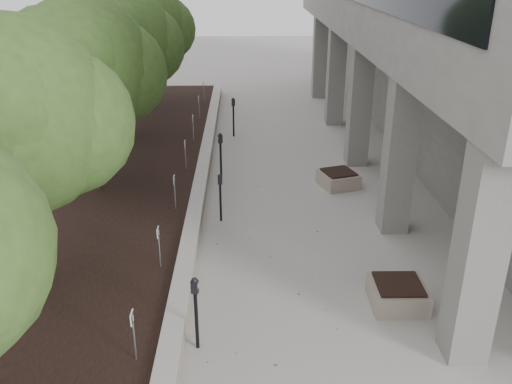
{
  "coord_description": "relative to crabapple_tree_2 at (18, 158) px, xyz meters",
  "views": [
    {
      "loc": [
        -0.52,
        -6.85,
        6.61
      ],
      "look_at": [
        -0.21,
        5.64,
        1.24
      ],
      "focal_mm": 38.25,
      "sensor_mm": 36.0,
      "label": 1
    }
  ],
  "objects": [
    {
      "name": "berry_scatter",
      "position": [
        4.7,
        2.0,
        -3.11
      ],
      "size": [
        3.3,
        14.1,
        0.02
      ],
      "primitive_type": null,
      "color": "maroon",
      "rests_on": "ground"
    },
    {
      "name": "planter_front",
      "position": [
        7.43,
        -0.45,
        -2.86
      ],
      "size": [
        1.12,
        1.12,
        0.52
      ],
      "primitive_type": null,
      "rotation": [
        0.0,
        0.0,
        -0.02
      ],
      "color": "tan",
      "rests_on": "ground"
    },
    {
      "name": "parking_meter_2",
      "position": [
        3.41,
        -1.72,
        -2.37
      ],
      "size": [
        0.17,
        0.14,
        1.5
      ],
      "primitive_type": null,
      "rotation": [
        0.0,
        0.0,
        -0.24
      ],
      "color": "black",
      "rests_on": "ground"
    },
    {
      "name": "crabapple_tree_3",
      "position": [
        0.0,
        5.0,
        0.0
      ],
      "size": [
        4.6,
        4.0,
        5.44
      ],
      "primitive_type": null,
      "color": "#335420",
      "rests_on": "planting_bed"
    },
    {
      "name": "parking_sign_4",
      "position": [
        2.45,
        3.5,
        -2.24
      ],
      "size": [
        0.04,
        0.22,
        0.96
      ],
      "primitive_type": null,
      "color": "black",
      "rests_on": "planting_bed"
    },
    {
      "name": "parking_sign_5",
      "position": [
        2.45,
        6.5,
        -2.24
      ],
      "size": [
        0.04,
        0.22,
        0.96
      ],
      "primitive_type": null,
      "color": "black",
      "rests_on": "planting_bed"
    },
    {
      "name": "parking_meter_4",
      "position": [
        3.56,
        6.61,
        -2.34
      ],
      "size": [
        0.18,
        0.15,
        1.56
      ],
      "primitive_type": null,
      "rotation": [
        0.0,
        0.0,
        0.33
      ],
      "color": "black",
      "rests_on": "ground"
    },
    {
      "name": "parking_sign_6",
      "position": [
        2.45,
        9.5,
        -2.24
      ],
      "size": [
        0.04,
        0.22,
        0.96
      ],
      "primitive_type": null,
      "color": "black",
      "rests_on": "planting_bed"
    },
    {
      "name": "parking_sign_2",
      "position": [
        2.45,
        -2.5,
        -2.24
      ],
      "size": [
        0.04,
        0.22,
        0.96
      ],
      "primitive_type": null,
      "color": "black",
      "rests_on": "planting_bed"
    },
    {
      "name": "parking_meter_5",
      "position": [
        3.9,
        11.25,
        -2.33
      ],
      "size": [
        0.18,
        0.15,
        1.58
      ],
      "primitive_type": null,
      "rotation": [
        0.0,
        0.0,
        0.25
      ],
      "color": "black",
      "rests_on": "ground"
    },
    {
      "name": "crabapple_tree_2",
      "position": [
        0.0,
        0.0,
        0.0
      ],
      "size": [
        4.6,
        4.0,
        5.44
      ],
      "primitive_type": null,
      "color": "#335420",
      "rests_on": "planting_bed"
    },
    {
      "name": "retaining_wall",
      "position": [
        2.97,
        6.0,
        -2.87
      ],
      "size": [
        0.39,
        26.0,
        0.5
      ],
      "primitive_type": null,
      "color": "tan",
      "rests_on": "ground"
    },
    {
      "name": "parking_meter_3",
      "position": [
        3.65,
        3.55,
        -2.43
      ],
      "size": [
        0.15,
        0.11,
        1.37
      ],
      "primitive_type": null,
      "rotation": [
        0.0,
        0.0,
        0.12
      ],
      "color": "black",
      "rests_on": "ground"
    },
    {
      "name": "planting_bed",
      "position": [
        -0.7,
        6.0,
        -2.92
      ],
      "size": [
        7.0,
        26.0,
        0.4
      ],
      "primitive_type": "cube",
      "color": "black",
      "rests_on": "ground"
    },
    {
      "name": "parking_sign_3",
      "position": [
        2.45,
        0.5,
        -2.24
      ],
      "size": [
        0.04,
        0.22,
        0.96
      ],
      "primitive_type": null,
      "color": "black",
      "rests_on": "planting_bed"
    },
    {
      "name": "planter_back",
      "position": [
        7.26,
        5.95,
        -2.87
      ],
      "size": [
        1.34,
        1.34,
        0.5
      ],
      "primitive_type": null,
      "rotation": [
        0.0,
        0.0,
        0.31
      ],
      "color": "tan",
      "rests_on": "ground"
    },
    {
      "name": "crabapple_tree_5",
      "position": [
        0.0,
        15.0,
        0.0
      ],
      "size": [
        4.6,
        4.0,
        5.44
      ],
      "primitive_type": null,
      "color": "#335420",
      "rests_on": "planting_bed"
    },
    {
      "name": "parking_sign_7",
      "position": [
        2.45,
        12.5,
        -2.24
      ],
      "size": [
        0.04,
        0.22,
        0.96
      ],
      "primitive_type": null,
      "color": "black",
      "rests_on": "planting_bed"
    },
    {
      "name": "parking_sign_8",
      "position": [
        2.45,
        15.5,
        -2.24
      ],
      "size": [
        0.04,
        0.22,
        0.96
      ],
      "primitive_type": null,
      "color": "black",
      "rests_on": "planting_bed"
    },
    {
      "name": "crabapple_tree_4",
      "position": [
        0.0,
        10.0,
        0.0
      ],
      "size": [
        4.6,
        4.0,
        5.44
      ],
      "primitive_type": null,
      "color": "#335420",
      "rests_on": "planting_bed"
    }
  ]
}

